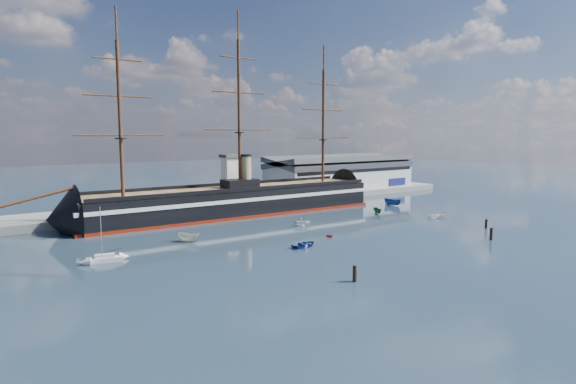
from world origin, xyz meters
TOP-DOWN VIEW (x-y plane):
  - ground at (0.00, 40.00)m, footprint 600.00×600.00m
  - quay at (10.00, 76.00)m, footprint 180.00×18.00m
  - warehouse at (58.00, 80.00)m, footprint 63.00×21.00m
  - quay_tower at (3.00, 73.00)m, footprint 5.00×5.00m
  - warship at (-4.83, 60.00)m, footprint 113.12×18.95m
  - sailboat at (-48.89, 29.09)m, footprint 6.71×3.58m
  - motorboat_a at (-29.44, 34.90)m, footprint 6.83×4.92m
  - motorboat_b at (-12.25, 16.17)m, footprint 1.87×3.86m
  - motorboat_c at (31.53, 36.03)m, footprint 5.70×4.07m
  - motorboat_d at (1.89, 34.72)m, footprint 6.21×7.31m
  - motorboat_e at (40.29, 21.11)m, footprint 2.99×3.62m
  - motorboat_f at (48.12, 44.69)m, footprint 7.63×4.21m
  - motorboat_g at (-1.94, 19.96)m, footprint 3.14×2.99m
  - piling_near_left at (-20.89, -7.06)m, footprint 0.64×0.64m
  - piling_near_right at (24.82, -3.52)m, footprint 0.64×0.64m
  - piling_far_right at (36.62, 4.65)m, footprint 0.64×0.64m

SIDE VIEW (x-z plane):
  - ground at x=0.00m, z-range 0.00..0.00m
  - quay at x=10.00m, z-range -1.00..1.00m
  - motorboat_a at x=-29.44m, z-range -1.29..1.29m
  - motorboat_b at x=-12.25m, z-range -0.87..0.87m
  - motorboat_c at x=31.53m, z-range -1.07..1.07m
  - motorboat_d at x=1.89m, z-range -1.25..1.25m
  - motorboat_e at x=40.29m, z-range -0.80..0.80m
  - motorboat_f at x=48.12m, z-range -1.44..1.44m
  - motorboat_g at x=-1.94m, z-range -0.56..0.56m
  - piling_near_left at x=-20.89m, z-range -1.68..1.68m
  - piling_near_right at x=24.82m, z-range -1.74..1.74m
  - piling_far_right at x=36.62m, z-range -1.48..1.48m
  - sailboat at x=-48.89m, z-range -4.50..5.81m
  - warship at x=-4.83m, z-range -22.93..31.01m
  - warehouse at x=58.00m, z-range 2.18..13.78m
  - quay_tower at x=3.00m, z-range 2.25..17.25m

